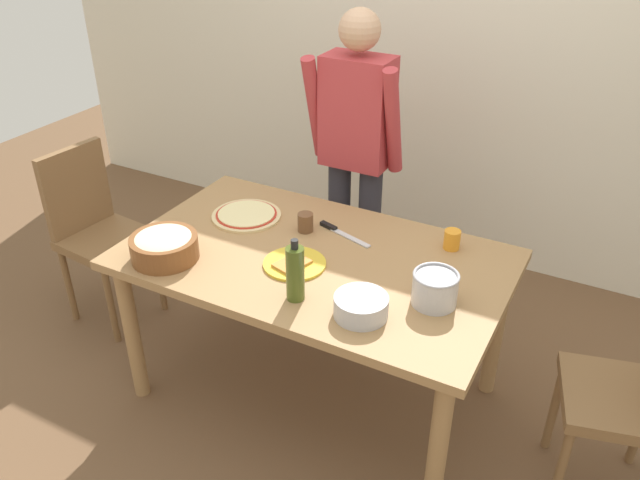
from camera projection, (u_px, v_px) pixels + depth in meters
name	position (u px, v px, depth m)	size (l,w,h in m)	color
ground	(315.00, 390.00, 3.08)	(8.00, 8.00, 0.00)	brown
wall_back	(449.00, 43.00, 3.64)	(5.60, 0.10, 2.60)	silver
dining_table	(314.00, 274.00, 2.74)	(1.60, 0.96, 0.76)	#A37A4C
person_cook	(356.00, 147.00, 3.25)	(0.49, 0.25, 1.62)	#2D2D38
chair_wooden_left	(96.00, 226.00, 3.37)	(0.44, 0.44, 0.95)	brown
pizza_raw_on_board	(246.00, 215.00, 2.99)	(0.32, 0.32, 0.02)	beige
plate_with_slice	(294.00, 264.00, 2.63)	(0.26, 0.26, 0.02)	gold
popcorn_bowl	(164.00, 245.00, 2.65)	(0.28, 0.28, 0.11)	brown
mixing_bowl_steel	(361.00, 306.00, 2.32)	(0.20, 0.20, 0.08)	#B7B7BC
olive_oil_bottle	(295.00, 273.00, 2.38)	(0.07, 0.07, 0.26)	#47561E
steel_pot	(435.00, 288.00, 2.38)	(0.17, 0.17, 0.13)	#B7B7BC
cup_orange	(452.00, 240.00, 2.73)	(0.07, 0.07, 0.09)	orange
cup_small_brown	(305.00, 222.00, 2.86)	(0.07, 0.07, 0.09)	brown
chef_knife	(339.00, 231.00, 2.86)	(0.28, 0.11, 0.02)	silver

